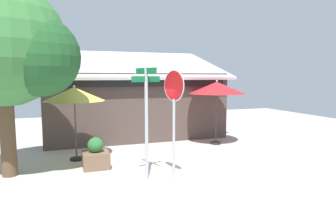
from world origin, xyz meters
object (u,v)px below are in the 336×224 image
object	(u,v)px
street_sign_post	(146,111)
stop_sign	(174,103)
shade_tree	(10,47)
patio_umbrella_crimson_center	(217,88)
patio_umbrella_mustard_left	(74,95)
sidewalk_planter	(96,156)

from	to	relation	value
street_sign_post	stop_sign	bearing A→B (deg)	-27.85
shade_tree	patio_umbrella_crimson_center	bearing A→B (deg)	13.45
stop_sign	shade_tree	bearing A→B (deg)	155.79
shade_tree	street_sign_post	bearing A→B (deg)	-23.48
stop_sign	patio_umbrella_crimson_center	distance (m)	4.88
patio_umbrella_mustard_left	sidewalk_planter	bearing A→B (deg)	-65.20
patio_umbrella_mustard_left	shade_tree	world-z (taller)	shade_tree
sidewalk_planter	patio_umbrella_crimson_center	bearing A→B (deg)	18.62
stop_sign	patio_umbrella_crimson_center	xyz separation A→B (m)	(3.28, 3.61, 0.23)
patio_umbrella_crimson_center	street_sign_post	bearing A→B (deg)	-140.42
sidewalk_planter	patio_umbrella_mustard_left	bearing A→B (deg)	114.80
street_sign_post	patio_umbrella_mustard_left	size ratio (longest dim) A/B	1.21
stop_sign	street_sign_post	bearing A→B (deg)	152.15
street_sign_post	patio_umbrella_mustard_left	world-z (taller)	street_sign_post
street_sign_post	patio_umbrella_crimson_center	xyz separation A→B (m)	(3.94, 3.26, 0.46)
street_sign_post	sidewalk_planter	bearing A→B (deg)	128.77
street_sign_post	sidewalk_planter	xyz separation A→B (m)	(-1.22, 1.52, -1.52)
street_sign_post	stop_sign	world-z (taller)	street_sign_post
street_sign_post	patio_umbrella_crimson_center	bearing A→B (deg)	39.58
shade_tree	sidewalk_planter	distance (m)	3.94
street_sign_post	patio_umbrella_mustard_left	xyz separation A→B (m)	(-1.74, 2.65, 0.33)
stop_sign	shade_tree	size ratio (longest dim) A/B	0.55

